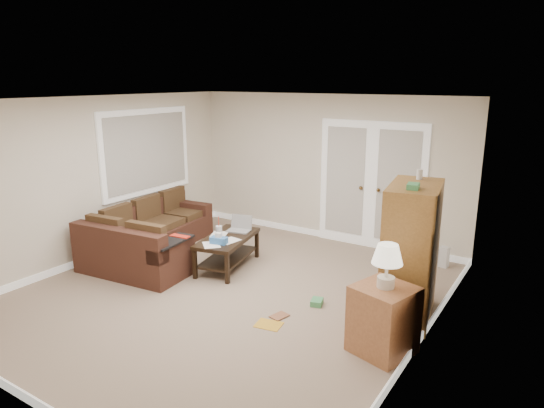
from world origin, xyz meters
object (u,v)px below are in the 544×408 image
Objects in this scene: side_cabinet at (384,314)px; sectional_sofa at (148,240)px; tv_armoire at (411,251)px; coffee_table at (228,250)px.

sectional_sofa is at bearing -172.32° from side_cabinet.
tv_armoire is (4.03, 0.30, 0.51)m from sectional_sofa.
coffee_table is (1.31, 0.37, -0.03)m from sectional_sofa.
tv_armoire is at bearing -1.57° from sectional_sofa.
tv_armoire reaches higher than sectional_sofa.
tv_armoire is at bearing -13.90° from coffee_table.
tv_armoire is (2.72, -0.07, 0.55)m from coffee_table.
side_cabinet reaches higher than coffee_table.
coffee_table is 0.74× the size of tv_armoire.
tv_armoire reaches higher than coffee_table.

